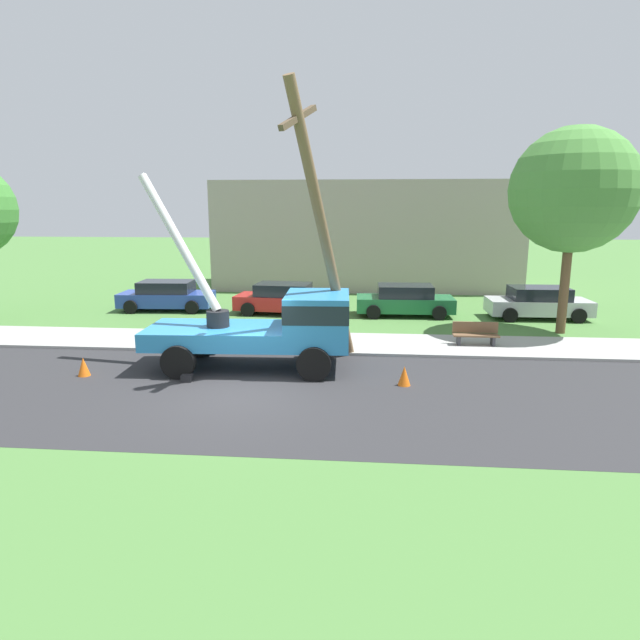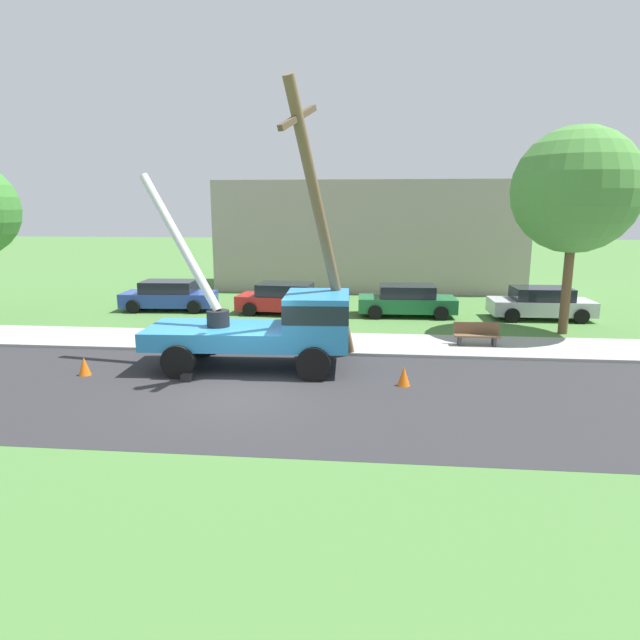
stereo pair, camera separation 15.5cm
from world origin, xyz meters
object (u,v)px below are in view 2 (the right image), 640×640
leaning_utility_pole (323,230)px  traffic_cone_ahead (404,376)px  utility_truck (276,324)px  parked_sedan_red (285,299)px  roadside_tree_far (576,191)px  parked_sedan_green (407,300)px  parked_sedan_silver (541,303)px  traffic_cone_behind (84,366)px  parked_sedan_blue (169,295)px  park_bench (477,335)px

leaning_utility_pole → traffic_cone_ahead: leaning_utility_pole is taller
utility_truck → leaning_utility_pole: bearing=2.9°
leaning_utility_pole → parked_sedan_red: bearing=106.6°
utility_truck → roadside_tree_far: size_ratio=0.87×
parked_sedan_green → parked_sedan_silver: 5.91m
traffic_cone_ahead → traffic_cone_behind: (-9.44, 0.05, 0.00)m
roadside_tree_far → utility_truck: bearing=-151.6°
traffic_cone_ahead → parked_sedan_green: parked_sedan_green is taller
parked_sedan_green → parked_sedan_red: bearing=-179.7°
parked_sedan_green → utility_truck: bearing=-117.6°
utility_truck → roadside_tree_far: bearing=28.4°
utility_truck → parked_sedan_red: bearing=97.3°
traffic_cone_ahead → parked_sedan_silver: (6.56, 9.90, 0.43)m
parked_sedan_blue → park_bench: size_ratio=2.81×
park_bench → parked_sedan_blue: bearing=156.6°
utility_truck → leaning_utility_pole: 3.20m
utility_truck → roadside_tree_far: 12.62m
parked_sedan_blue → leaning_utility_pole: bearing=-47.0°
leaning_utility_pole → roadside_tree_far: leaning_utility_pole is taller
parked_sedan_green → roadside_tree_far: roadside_tree_far is taller
leaning_utility_pole → park_bench: 7.14m
utility_truck → parked_sedan_blue: 11.31m
leaning_utility_pole → park_bench: leaning_utility_pole is taller
traffic_cone_ahead → parked_sedan_silver: parked_sedan_silver is taller
parked_sedan_green → parked_sedan_silver: bearing=-1.3°
parked_sedan_red → parked_sedan_silver: bearing=-0.5°
parked_sedan_green → leaning_utility_pole: bearing=-109.7°
parked_sedan_green → parked_sedan_silver: same height
parked_sedan_blue → roadside_tree_far: bearing=-10.8°
traffic_cone_behind → parked_sedan_blue: parked_sedan_blue is taller
parked_sedan_blue → park_bench: bearing=-23.4°
leaning_utility_pole → parked_sedan_red: size_ratio=1.84×
utility_truck → parked_sedan_green: bearing=62.4°
utility_truck → leaning_utility_pole: size_ratio=0.82×
park_bench → roadside_tree_far: (3.82, 2.57, 5.06)m
leaning_utility_pole → parked_sedan_blue: leaning_utility_pole is taller
parked_sedan_silver → traffic_cone_ahead: bearing=-123.5°
leaning_utility_pole → traffic_cone_ahead: size_ratio=14.93×
leaning_utility_pole → parked_sedan_green: bearing=70.3°
parked_sedan_red → park_bench: 9.54m
traffic_cone_behind → parked_sedan_green: bearing=44.7°
parked_sedan_silver → traffic_cone_behind: bearing=-148.4°
traffic_cone_behind → parked_sedan_silver: size_ratio=0.13×
parked_sedan_silver → parked_sedan_red: bearing=179.5°
leaning_utility_pole → roadside_tree_far: 10.72m
utility_truck → roadside_tree_far: (10.50, 5.68, 4.12)m
parked_sedan_red → parked_sedan_silver: (11.54, -0.10, 0.00)m
traffic_cone_behind → park_bench: size_ratio=0.35×
roadside_tree_far → traffic_cone_ahead: bearing=-133.2°
utility_truck → park_bench: 7.43m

